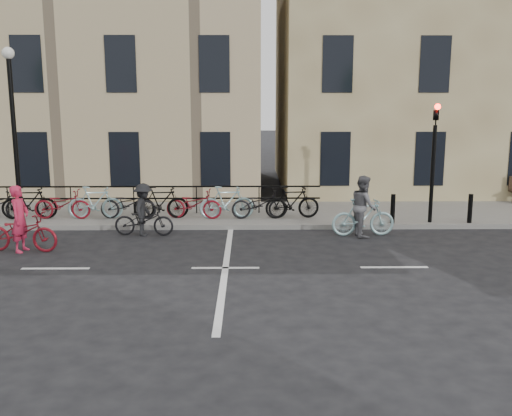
{
  "coord_description": "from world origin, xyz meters",
  "views": [
    {
      "loc": [
        0.56,
        -12.94,
        3.92
      ],
      "look_at": [
        0.75,
        1.8,
        1.1
      ],
      "focal_mm": 40.0,
      "sensor_mm": 36.0,
      "label": 1
    }
  ],
  "objects_px": {
    "traffic_light": "(434,148)",
    "lamp_post": "(13,114)",
    "cyclist_pink": "(21,229)",
    "cyclist_grey": "(363,212)",
    "cyclist_dark": "(144,215)"
  },
  "relations": [
    {
      "from": "cyclist_grey",
      "to": "cyclist_dark",
      "type": "height_order",
      "value": "cyclist_grey"
    },
    {
      "from": "traffic_light",
      "to": "lamp_post",
      "type": "distance_m",
      "value": 12.74
    },
    {
      "from": "lamp_post",
      "to": "cyclist_grey",
      "type": "xyz_separation_m",
      "value": [
        10.37,
        -1.21,
        -2.77
      ]
    },
    {
      "from": "traffic_light",
      "to": "cyclist_dark",
      "type": "height_order",
      "value": "traffic_light"
    },
    {
      "from": "cyclist_pink",
      "to": "cyclist_grey",
      "type": "distance_m",
      "value": 9.4
    },
    {
      "from": "traffic_light",
      "to": "lamp_post",
      "type": "xyz_separation_m",
      "value": [
        -12.7,
        0.06,
        1.04
      ]
    },
    {
      "from": "lamp_post",
      "to": "cyclist_dark",
      "type": "xyz_separation_m",
      "value": [
        4.0,
        -1.08,
        -2.88
      ]
    },
    {
      "from": "cyclist_grey",
      "to": "traffic_light",
      "type": "bearing_deg",
      "value": -67.11
    },
    {
      "from": "traffic_light",
      "to": "cyclist_dark",
      "type": "xyz_separation_m",
      "value": [
        -8.7,
        -1.02,
        -1.85
      ]
    },
    {
      "from": "lamp_post",
      "to": "cyclist_pink",
      "type": "relative_size",
      "value": 2.61
    },
    {
      "from": "cyclist_pink",
      "to": "cyclist_dark",
      "type": "xyz_separation_m",
      "value": [
        2.88,
        1.74,
        -0.0
      ]
    },
    {
      "from": "cyclist_pink",
      "to": "lamp_post",
      "type": "bearing_deg",
      "value": 28.11
    },
    {
      "from": "traffic_light",
      "to": "cyclist_pink",
      "type": "relative_size",
      "value": 1.93
    },
    {
      "from": "traffic_light",
      "to": "lamp_post",
      "type": "height_order",
      "value": "lamp_post"
    },
    {
      "from": "cyclist_pink",
      "to": "cyclist_grey",
      "type": "bearing_deg",
      "value": -73.63
    }
  ]
}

